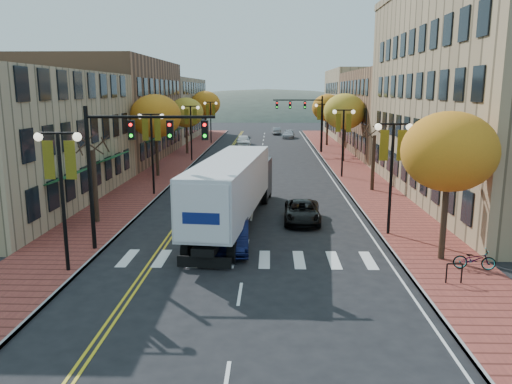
# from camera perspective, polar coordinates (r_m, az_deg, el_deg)

# --- Properties ---
(ground) EXTENTS (200.00, 200.00, 0.00)m
(ground) POSITION_cam_1_polar(r_m,az_deg,el_deg) (21.49, -1.53, -9.47)
(ground) COLOR black
(ground) RESTS_ON ground
(sidewalk_left) EXTENTS (4.00, 85.00, 0.15)m
(sidewalk_left) POSITION_cam_1_polar(r_m,az_deg,el_deg) (54.04, -9.16, 3.31)
(sidewalk_left) COLOR brown
(sidewalk_left) RESTS_ON ground
(sidewalk_right) EXTENTS (4.00, 85.00, 0.15)m
(sidewalk_right) POSITION_cam_1_polar(r_m,az_deg,el_deg) (53.65, 10.11, 3.22)
(sidewalk_right) COLOR brown
(sidewalk_right) RESTS_ON ground
(building_left_near) EXTENTS (12.00, 22.00, 9.00)m
(building_left_near) POSITION_cam_1_polar(r_m,az_deg,el_deg) (37.83, -27.13, 5.44)
(building_left_near) COLOR #9E8966
(building_left_near) RESTS_ON ground
(building_left_mid) EXTENTS (12.00, 24.00, 11.00)m
(building_left_mid) POSITION_cam_1_polar(r_m,az_deg,el_deg) (58.94, -16.45, 8.97)
(building_left_mid) COLOR brown
(building_left_mid) RESTS_ON ground
(building_left_far) EXTENTS (12.00, 26.00, 9.50)m
(building_left_far) POSITION_cam_1_polar(r_m,az_deg,el_deg) (83.09, -11.07, 9.34)
(building_left_far) COLOR #9E8966
(building_left_far) RESTS_ON ground
(building_right_mid) EXTENTS (15.00, 24.00, 10.00)m
(building_right_mid) POSITION_cam_1_polar(r_m,az_deg,el_deg) (64.46, 17.51, 8.65)
(building_right_mid) COLOR brown
(building_right_mid) RESTS_ON ground
(building_right_far) EXTENTS (15.00, 20.00, 11.00)m
(building_right_far) POSITION_cam_1_polar(r_m,az_deg,el_deg) (85.82, 13.56, 9.80)
(building_right_far) COLOR #9E8966
(building_right_far) RESTS_ON ground
(tree_left_a) EXTENTS (0.28, 0.28, 4.20)m
(tree_left_a) POSITION_cam_1_polar(r_m,az_deg,el_deg) (30.31, -17.92, 0.63)
(tree_left_a) COLOR #382619
(tree_left_a) RESTS_ON sidewalk_left
(tree_left_b) EXTENTS (4.48, 4.48, 7.21)m
(tree_left_b) POSITION_cam_1_polar(r_m,az_deg,el_deg) (45.24, -11.40, 8.49)
(tree_left_b) COLOR #382619
(tree_left_b) RESTS_ON sidewalk_left
(tree_left_c) EXTENTS (4.16, 4.16, 6.69)m
(tree_left_c) POSITION_cam_1_polar(r_m,az_deg,el_deg) (60.94, -7.99, 8.98)
(tree_left_c) COLOR #382619
(tree_left_c) RESTS_ON sidewalk_left
(tree_left_d) EXTENTS (4.61, 4.61, 7.42)m
(tree_left_d) POSITION_cam_1_polar(r_m,az_deg,el_deg) (78.71, -5.80, 10.00)
(tree_left_d) COLOR #382619
(tree_left_d) RESTS_ON sidewalk_left
(tree_right_a) EXTENTS (4.16, 4.16, 6.69)m
(tree_right_a) POSITION_cam_1_polar(r_m,az_deg,el_deg) (23.53, 21.21, 4.30)
(tree_right_a) COLOR #382619
(tree_right_a) RESTS_ON sidewalk_right
(tree_right_b) EXTENTS (0.28, 0.28, 4.20)m
(tree_right_b) POSITION_cam_1_polar(r_m,az_deg,el_deg) (39.21, 13.24, 3.27)
(tree_right_b) COLOR #382619
(tree_right_b) RESTS_ON sidewalk_right
(tree_right_c) EXTENTS (4.48, 4.48, 7.21)m
(tree_right_c) POSITION_cam_1_polar(r_m,az_deg,el_deg) (54.64, 10.08, 9.03)
(tree_right_c) COLOR #382619
(tree_right_c) RESTS_ON sidewalk_right
(tree_right_d) EXTENTS (4.35, 4.35, 7.00)m
(tree_right_d) POSITION_cam_1_polar(r_m,az_deg,el_deg) (70.50, 8.20, 9.50)
(tree_right_d) COLOR #382619
(tree_right_d) RESTS_ON sidewalk_right
(lamp_left_a) EXTENTS (1.96, 0.36, 6.05)m
(lamp_left_a) POSITION_cam_1_polar(r_m,az_deg,el_deg) (22.09, -21.42, 1.86)
(lamp_left_a) COLOR black
(lamp_left_a) RESTS_ON ground
(lamp_left_b) EXTENTS (1.96, 0.36, 6.05)m
(lamp_left_b) POSITION_cam_1_polar(r_m,az_deg,el_deg) (37.21, -11.83, 6.07)
(lamp_left_b) COLOR black
(lamp_left_b) RESTS_ON ground
(lamp_left_c) EXTENTS (1.96, 0.36, 6.05)m
(lamp_left_c) POSITION_cam_1_polar(r_m,az_deg,el_deg) (54.82, -7.46, 7.92)
(lamp_left_c) COLOR black
(lamp_left_c) RESTS_ON ground
(lamp_left_d) EXTENTS (1.96, 0.36, 6.05)m
(lamp_left_d) POSITION_cam_1_polar(r_m,az_deg,el_deg) (72.63, -5.21, 8.85)
(lamp_left_d) COLOR black
(lamp_left_d) RESTS_ON ground
(lamp_right_a) EXTENTS (1.96, 0.36, 6.05)m
(lamp_right_a) POSITION_cam_1_polar(r_m,az_deg,el_deg) (27.00, 15.30, 3.89)
(lamp_right_a) COLOR black
(lamp_right_a) RESTS_ON ground
(lamp_right_b) EXTENTS (1.96, 0.36, 6.05)m
(lamp_right_b) POSITION_cam_1_polar(r_m,az_deg,el_deg) (44.61, 9.94, 7.02)
(lamp_right_b) COLOR black
(lamp_right_b) RESTS_ON ground
(lamp_right_c) EXTENTS (1.96, 0.36, 6.05)m
(lamp_right_c) POSITION_cam_1_polar(r_m,az_deg,el_deg) (62.44, 7.61, 8.35)
(lamp_right_c) COLOR black
(lamp_right_c) RESTS_ON ground
(traffic_mast_near) EXTENTS (6.10, 0.35, 7.00)m
(traffic_mast_near) POSITION_cam_1_polar(r_m,az_deg,el_deg) (24.12, -14.33, 4.57)
(traffic_mast_near) COLOR black
(traffic_mast_near) RESTS_ON ground
(traffic_mast_far) EXTENTS (6.10, 0.34, 7.00)m
(traffic_mast_far) POSITION_cam_1_polar(r_m,az_deg,el_deg) (62.24, 5.75, 8.96)
(traffic_mast_far) COLOR black
(traffic_mast_far) RESTS_ON ground
(semi_truck) EXTENTS (4.32, 16.33, 4.04)m
(semi_truck) POSITION_cam_1_polar(r_m,az_deg,el_deg) (28.67, -2.44, 0.80)
(semi_truck) COLOR black
(semi_truck) RESTS_ON ground
(navy_sedan) EXTENTS (1.73, 4.45, 1.45)m
(navy_sedan) POSITION_cam_1_polar(r_m,az_deg,el_deg) (24.58, -2.63, -4.96)
(navy_sedan) COLOR black
(navy_sedan) RESTS_ON ground
(black_suv) EXTENTS (2.27, 4.62, 1.26)m
(black_suv) POSITION_cam_1_polar(r_m,az_deg,el_deg) (29.71, 5.30, -2.26)
(black_suv) COLOR black
(black_suv) RESTS_ON ground
(car_far_white) EXTENTS (2.31, 4.91, 1.63)m
(car_far_white) POSITION_cam_1_polar(r_m,az_deg,el_deg) (69.15, -1.44, 5.86)
(car_far_white) COLOR white
(car_far_white) RESTS_ON ground
(car_far_silver) EXTENTS (2.27, 4.65, 1.30)m
(car_far_silver) POSITION_cam_1_polar(r_m,az_deg,el_deg) (81.79, 3.73, 6.62)
(car_far_silver) COLOR #B4B3BB
(car_far_silver) RESTS_ON ground
(car_far_oncoming) EXTENTS (1.66, 3.96, 1.27)m
(car_far_oncoming) POSITION_cam_1_polar(r_m,az_deg,el_deg) (88.48, 2.33, 7.00)
(car_far_oncoming) COLOR #929299
(car_far_oncoming) RESTS_ON ground
(bicycle) EXTENTS (1.81, 0.86, 0.91)m
(bicycle) POSITION_cam_1_polar(r_m,az_deg,el_deg) (23.51, 23.69, -7.04)
(bicycle) COLOR gray
(bicycle) RESTS_ON sidewalk_right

